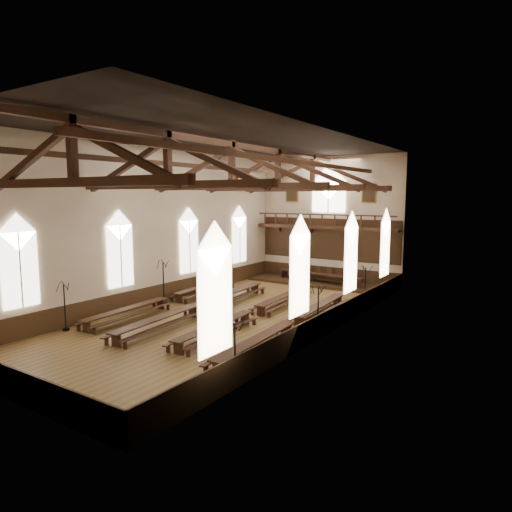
# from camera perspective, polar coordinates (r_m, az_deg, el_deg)

# --- Properties ---
(ground) EXTENTS (26.00, 26.00, 0.00)m
(ground) POSITION_cam_1_polar(r_m,az_deg,el_deg) (26.58, -2.92, -7.52)
(ground) COLOR brown
(ground) RESTS_ON ground
(room_walls) EXTENTS (26.00, 26.00, 26.00)m
(room_walls) POSITION_cam_1_polar(r_m,az_deg,el_deg) (25.67, -3.01, 6.54)
(room_walls) COLOR beige
(room_walls) RESTS_ON ground
(wainscot_band) EXTENTS (12.00, 26.00, 1.20)m
(wainscot_band) POSITION_cam_1_polar(r_m,az_deg,el_deg) (26.43, -2.92, -6.26)
(wainscot_band) COLOR #382210
(wainscot_band) RESTS_ON ground
(side_windows) EXTENTS (11.85, 19.80, 4.50)m
(side_windows) POSITION_cam_1_polar(r_m,az_deg,el_deg) (25.86, -2.97, 0.51)
(side_windows) COLOR white
(side_windows) RESTS_ON room_walls
(end_window) EXTENTS (2.80, 0.12, 3.80)m
(end_window) POSITION_cam_1_polar(r_m,az_deg,el_deg) (36.86, 9.06, 7.94)
(end_window) COLOR white
(end_window) RESTS_ON room_walls
(minstrels_gallery) EXTENTS (11.80, 1.24, 3.70)m
(minstrels_gallery) POSITION_cam_1_polar(r_m,az_deg,el_deg) (36.77, 8.80, 2.77)
(minstrels_gallery) COLOR #351E10
(minstrels_gallery) RESTS_ON room_walls
(portraits) EXTENTS (7.75, 0.09, 1.45)m
(portraits) POSITION_cam_1_polar(r_m,az_deg,el_deg) (36.86, 9.05, 7.75)
(portraits) COLOR brown
(portraits) RESTS_ON room_walls
(roof_trusses) EXTENTS (11.70, 25.70, 2.80)m
(roof_trusses) POSITION_cam_1_polar(r_m,az_deg,el_deg) (25.70, -3.04, 10.46)
(roof_trusses) COLOR #351E10
(roof_trusses) RESTS_ON room_walls
(refectory_row_a) EXTENTS (1.84, 13.74, 0.67)m
(refectory_row_a) POSITION_cam_1_polar(r_m,az_deg,el_deg) (29.39, -10.75, -5.20)
(refectory_row_a) COLOR #351E10
(refectory_row_a) RESTS_ON ground
(refectory_row_b) EXTENTS (1.99, 14.06, 0.70)m
(refectory_row_b) POSITION_cam_1_polar(r_m,az_deg,el_deg) (27.08, -6.98, -6.16)
(refectory_row_b) COLOR #351E10
(refectory_row_b) RESTS_ON ground
(refectory_row_c) EXTENTS (1.75, 13.71, 0.67)m
(refectory_row_c) POSITION_cam_1_polar(r_m,az_deg,el_deg) (25.69, -0.39, -6.92)
(refectory_row_c) COLOR #351E10
(refectory_row_c) RESTS_ON ground
(refectory_row_d) EXTENTS (1.81, 13.99, 0.70)m
(refectory_row_d) POSITION_cam_1_polar(r_m,az_deg,el_deg) (23.49, 4.58, -8.27)
(refectory_row_d) COLOR #351E10
(refectory_row_d) RESTS_ON ground
(dais) EXTENTS (11.40, 2.93, 0.20)m
(dais) POSITION_cam_1_polar(r_m,az_deg,el_deg) (36.15, 7.84, -3.38)
(dais) COLOR #382210
(dais) RESTS_ON ground
(high_table) EXTENTS (7.38, 1.70, 0.69)m
(high_table) POSITION_cam_1_polar(r_m,az_deg,el_deg) (36.03, 7.86, -2.32)
(high_table) COLOR #351E10
(high_table) RESTS_ON dais
(high_chairs) EXTENTS (5.01, 0.52, 1.09)m
(high_chairs) POSITION_cam_1_polar(r_m,az_deg,el_deg) (36.68, 8.35, -2.14)
(high_chairs) COLOR #351E10
(high_chairs) RESTS_ON dais
(candelabrum_left_near) EXTENTS (0.75, 0.76, 2.55)m
(candelabrum_left_near) POSITION_cam_1_polar(r_m,az_deg,el_deg) (25.60, -22.74, -6.90)
(candelabrum_left_near) COLOR black
(candelabrum_left_near) RESTS_ON ground
(candelabrum_left_mid) EXTENTS (0.79, 0.88, 2.86)m
(candelabrum_left_mid) POSITION_cam_1_polar(r_m,az_deg,el_deg) (29.96, -11.46, -4.23)
(candelabrum_left_mid) COLOR black
(candelabrum_left_mid) RESTS_ON ground
(candelabrum_left_far) EXTENTS (0.75, 0.71, 2.49)m
(candelabrum_left_far) POSITION_cam_1_polar(r_m,az_deg,el_deg) (34.09, -4.83, -2.87)
(candelabrum_left_far) COLOR black
(candelabrum_left_far) RESTS_ON ground
(candelabrum_right_near) EXTENTS (0.71, 0.68, 2.35)m
(candelabrum_right_near) POSITION_cam_1_polar(r_m,az_deg,el_deg) (17.53, -2.64, -13.15)
(candelabrum_right_near) COLOR black
(candelabrum_right_near) RESTS_ON ground
(candelabrum_right_mid) EXTENTS (0.76, 0.72, 2.51)m
(candelabrum_right_mid) POSITION_cam_1_polar(r_m,az_deg,el_deg) (23.35, 7.74, -7.77)
(candelabrum_right_mid) COLOR black
(candelabrum_right_mid) RESTS_ON ground
(candelabrum_right_far) EXTENTS (0.78, 0.77, 2.63)m
(candelabrum_right_far) POSITION_cam_1_polar(r_m,az_deg,el_deg) (29.40, 13.46, -4.65)
(candelabrum_right_far) COLOR black
(candelabrum_right_far) RESTS_ON ground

